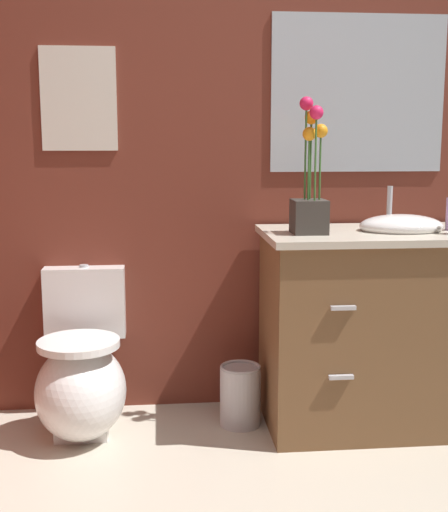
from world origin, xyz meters
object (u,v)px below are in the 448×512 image
toilet (82,378)px  wall_mirror (358,94)px  vanity_cabinet (371,326)px  trash_bin (240,395)px  wall_poster (79,99)px  flower_vase (310,193)px

toilet → wall_mirror: size_ratio=0.86×
vanity_cabinet → wall_mirror: size_ratio=1.30×
trash_bin → wall_poster: bearing=159.3°
toilet → trash_bin: toilet is taller
wall_poster → wall_mirror: (1.25, 0.00, 0.03)m
flower_vase → trash_bin: flower_vase is taller
vanity_cabinet → flower_vase: flower_vase is taller
toilet → wall_poster: wall_poster is taller
toilet → trash_bin: size_ratio=2.54×
wall_poster → wall_mirror: bearing=0.0°
flower_vase → wall_poster: wall_poster is taller
toilet → flower_vase: 1.24m
vanity_cabinet → toilet: bearing=178.8°
vanity_cabinet → trash_bin: 0.65m
vanity_cabinet → wall_poster: 1.61m
flower_vase → trash_bin: bearing=163.8°
trash_bin → wall_mirror: bearing=24.6°
trash_bin → wall_poster: size_ratio=0.61×
flower_vase → wall_mirror: bearing=49.4°
flower_vase → wall_poster: 1.09m
wall_poster → wall_mirror: size_ratio=0.56×
vanity_cabinet → flower_vase: (-0.29, -0.04, 0.59)m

